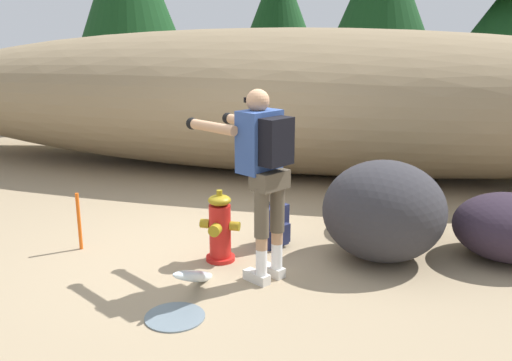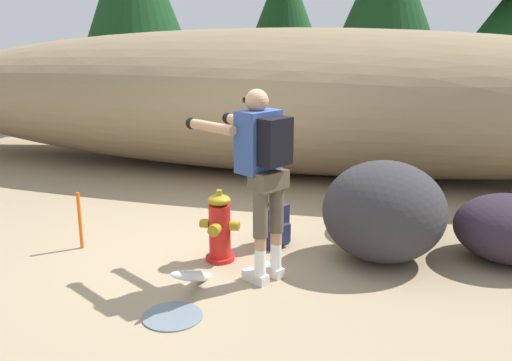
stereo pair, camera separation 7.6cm
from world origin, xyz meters
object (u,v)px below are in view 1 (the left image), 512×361
(boulder_mid, at_px, (388,201))
(boulder_small, at_px, (509,227))
(boulder_large, at_px, (384,211))
(utility_worker, at_px, (261,161))
(spare_backpack, at_px, (273,226))
(survey_stake, at_px, (79,221))
(fire_hydrant, at_px, (220,229))

(boulder_mid, xyz_separation_m, boulder_small, (1.17, -0.59, -0.00))
(boulder_large, distance_m, boulder_mid, 0.93)
(utility_worker, xyz_separation_m, boulder_small, (2.25, 1.03, -0.77))
(utility_worker, height_order, boulder_small, utility_worker)
(spare_backpack, bearing_deg, survey_stake, -131.64)
(fire_hydrant, distance_m, boulder_large, 1.60)
(spare_backpack, relative_size, boulder_small, 0.44)
(spare_backpack, bearing_deg, boulder_small, 37.22)
(utility_worker, xyz_separation_m, boulder_large, (1.05, 0.71, -0.60))
(boulder_small, bearing_deg, boulder_mid, 153.20)
(boulder_large, bearing_deg, survey_stake, -170.30)
(boulder_mid, distance_m, survey_stake, 3.36)
(boulder_large, distance_m, survey_stake, 3.06)
(boulder_large, height_order, survey_stake, boulder_large)
(boulder_mid, relative_size, survey_stake, 1.67)
(spare_backpack, distance_m, boulder_mid, 1.42)
(boulder_mid, distance_m, boulder_small, 1.32)
(spare_backpack, xyz_separation_m, survey_stake, (-1.90, -0.59, 0.08))
(fire_hydrant, height_order, boulder_large, boulder_large)
(boulder_mid, height_order, survey_stake, boulder_mid)
(boulder_large, bearing_deg, spare_backpack, 176.30)
(survey_stake, bearing_deg, boulder_large, 9.70)
(survey_stake, bearing_deg, utility_worker, -5.74)
(utility_worker, distance_m, survey_stake, 2.12)
(boulder_small, bearing_deg, boulder_large, -165.17)
(boulder_large, relative_size, survey_stake, 1.98)
(boulder_mid, xyz_separation_m, survey_stake, (-3.04, -1.43, -0.02))
(utility_worker, distance_m, boulder_mid, 2.09)
(fire_hydrant, bearing_deg, boulder_mid, 40.92)
(boulder_large, relative_size, boulder_mid, 1.19)
(fire_hydrant, height_order, boulder_small, fire_hydrant)
(boulder_large, distance_m, boulder_small, 1.25)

